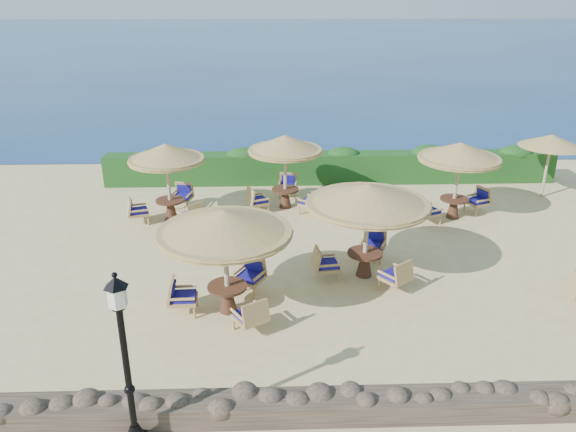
{
  "coord_description": "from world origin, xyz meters",
  "views": [
    {
      "loc": [
        -2.42,
        -14.37,
        7.37
      ],
      "look_at": [
        -1.94,
        0.43,
        1.3
      ],
      "focal_mm": 35.0,
      "sensor_mm": 36.0,
      "label": 1
    }
  ],
  "objects_px": {
    "cafe_set_4": "(285,157)",
    "extra_parasol": "(551,141)",
    "cafe_set_0": "(225,237)",
    "cafe_set_5": "(459,162)",
    "lamp_post": "(127,372)",
    "cafe_set_3": "(167,168)",
    "cafe_set_1": "(368,208)"
  },
  "relations": [
    {
      "from": "cafe_set_3",
      "to": "cafe_set_4",
      "type": "height_order",
      "value": "same"
    },
    {
      "from": "cafe_set_1",
      "to": "cafe_set_5",
      "type": "xyz_separation_m",
      "value": [
        3.7,
        4.06,
        -0.01
      ]
    },
    {
      "from": "extra_parasol",
      "to": "cafe_set_5",
      "type": "height_order",
      "value": "cafe_set_5"
    },
    {
      "from": "cafe_set_0",
      "to": "cafe_set_4",
      "type": "xyz_separation_m",
      "value": [
        1.59,
        6.93,
        -0.13
      ]
    },
    {
      "from": "cafe_set_1",
      "to": "cafe_set_4",
      "type": "distance_m",
      "value": 5.6
    },
    {
      "from": "extra_parasol",
      "to": "cafe_set_4",
      "type": "xyz_separation_m",
      "value": [
        -9.71,
        -0.76,
        -0.31
      ]
    },
    {
      "from": "extra_parasol",
      "to": "cafe_set_0",
      "type": "relative_size",
      "value": 0.75
    },
    {
      "from": "cafe_set_1",
      "to": "cafe_set_3",
      "type": "bearing_deg",
      "value": 144.55
    },
    {
      "from": "cafe_set_3",
      "to": "cafe_set_0",
      "type": "bearing_deg",
      "value": -68.57
    },
    {
      "from": "cafe_set_5",
      "to": "cafe_set_3",
      "type": "bearing_deg",
      "value": 178.98
    },
    {
      "from": "extra_parasol",
      "to": "cafe_set_3",
      "type": "xyz_separation_m",
      "value": [
        -13.63,
        -1.74,
        -0.33
      ]
    },
    {
      "from": "extra_parasol",
      "to": "cafe_set_1",
      "type": "relative_size",
      "value": 0.73
    },
    {
      "from": "cafe_set_1",
      "to": "cafe_set_5",
      "type": "distance_m",
      "value": 5.5
    },
    {
      "from": "cafe_set_3",
      "to": "cafe_set_4",
      "type": "relative_size",
      "value": 0.98
    },
    {
      "from": "extra_parasol",
      "to": "cafe_set_0",
      "type": "height_order",
      "value": "cafe_set_0"
    },
    {
      "from": "cafe_set_0",
      "to": "cafe_set_3",
      "type": "height_order",
      "value": "same"
    },
    {
      "from": "lamp_post",
      "to": "cafe_set_5",
      "type": "height_order",
      "value": "lamp_post"
    },
    {
      "from": "extra_parasol",
      "to": "cafe_set_4",
      "type": "distance_m",
      "value": 9.74
    },
    {
      "from": "extra_parasol",
      "to": "cafe_set_3",
      "type": "distance_m",
      "value": 13.75
    },
    {
      "from": "cafe_set_4",
      "to": "cafe_set_1",
      "type": "bearing_deg",
      "value": -68.86
    },
    {
      "from": "cafe_set_1",
      "to": "cafe_set_3",
      "type": "distance_m",
      "value": 7.3
    },
    {
      "from": "cafe_set_3",
      "to": "extra_parasol",
      "type": "bearing_deg",
      "value": 7.29
    },
    {
      "from": "lamp_post",
      "to": "extra_parasol",
      "type": "relative_size",
      "value": 1.38
    },
    {
      "from": "cafe_set_0",
      "to": "cafe_set_5",
      "type": "height_order",
      "value": "same"
    },
    {
      "from": "cafe_set_4",
      "to": "cafe_set_3",
      "type": "bearing_deg",
      "value": -165.91
    },
    {
      "from": "lamp_post",
      "to": "cafe_set_4",
      "type": "xyz_separation_m",
      "value": [
        2.89,
        11.24,
        0.31
      ]
    },
    {
      "from": "cafe_set_4",
      "to": "cafe_set_0",
      "type": "bearing_deg",
      "value": -102.95
    },
    {
      "from": "cafe_set_0",
      "to": "cafe_set_4",
      "type": "distance_m",
      "value": 7.11
    },
    {
      "from": "cafe_set_4",
      "to": "cafe_set_5",
      "type": "distance_m",
      "value": 5.84
    },
    {
      "from": "lamp_post",
      "to": "cafe_set_5",
      "type": "xyz_separation_m",
      "value": [
        8.61,
        10.08,
        0.45
      ]
    },
    {
      "from": "cafe_set_4",
      "to": "extra_parasol",
      "type": "bearing_deg",
      "value": 4.47
    },
    {
      "from": "cafe_set_4",
      "to": "cafe_set_5",
      "type": "bearing_deg",
      "value": -11.43
    }
  ]
}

